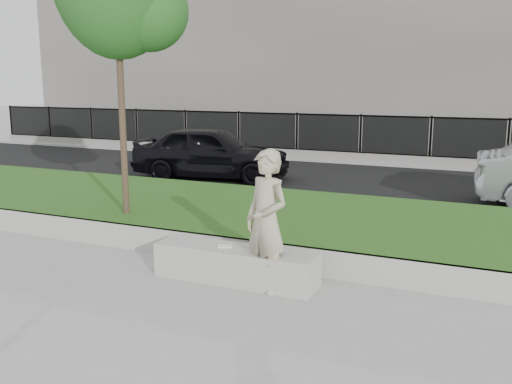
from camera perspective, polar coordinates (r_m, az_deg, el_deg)
The scene contains 11 objects.
ground at distance 7.85m, azimuth -7.41°, elevation -9.06°, with size 90.00×90.00×0.00m, color gray.
grass_bank at distance 10.35m, azimuth 1.30°, elevation -2.83°, with size 34.00×4.00×0.40m, color #0E3911.
grass_kerb at distance 8.64m, azimuth -3.82°, elevation -5.69°, with size 34.00×0.08×0.40m, color #9F9C94.
street at distance 15.49m, azimuth 9.28°, elevation 1.04°, with size 34.00×7.00×0.04m, color black.
far_pavement at distance 19.82m, azimuth 12.71°, elevation 3.22°, with size 34.00×3.00×0.12m, color gray.
iron_fence at distance 18.79m, azimuth 12.14°, elevation 4.31°, with size 32.00×0.30×1.50m.
building_facade at distance 26.64m, azimuth 16.38°, elevation 15.67°, with size 34.00×10.00×10.00m, color #635C56.
stone_bench at distance 7.83m, azimuth -2.06°, elevation -7.25°, with size 2.27×0.57×0.46m, color #9F9C94.
man at distance 7.29m, azimuth 1.07°, elevation -2.94°, with size 0.68×0.44×1.85m, color tan.
book at distance 7.81m, azimuth -3.17°, elevation -5.43°, with size 0.20×0.14×0.02m, color silver.
car_dark at distance 15.55m, azimuth -4.48°, elevation 3.96°, with size 1.71×4.25×1.45m, color black.
Camera 1 is at (3.92, -6.25, 2.70)m, focal length 40.00 mm.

